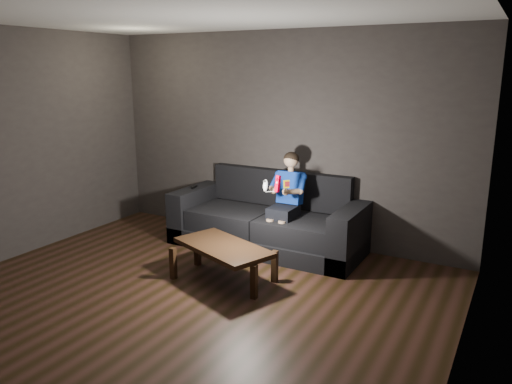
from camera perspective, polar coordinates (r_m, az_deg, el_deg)
The scene contains 10 objects.
floor at distance 4.87m, azimuth -10.71°, elevation -13.46°, with size 5.00×5.00×0.00m, color black.
back_wall at distance 6.50m, azimuth 2.90°, elevation 6.20°, with size 5.00×0.04×2.70m, color #332D2D.
right_wall at distance 3.42m, azimuth 22.53°, elevation -1.87°, with size 0.04×5.00×2.70m, color #332D2D.
ceiling at distance 4.36m, azimuth -12.39°, elevation 19.95°, with size 5.00×5.00×0.02m, color beige.
sofa at distance 6.37m, azimuth 1.52°, elevation -3.57°, with size 2.43×1.05×0.94m.
child at distance 6.07m, azimuth 3.54°, elevation -0.06°, with size 0.44×0.55×1.09m.
wii_remote_red at distance 5.61m, azimuth 2.49°, elevation 0.97°, with size 0.06×0.08×0.19m.
nunchuk_white at distance 5.70m, azimuth 1.09°, elevation 0.76°, with size 0.08×0.10×0.15m.
wii_remote_black at distance 6.76m, azimuth -7.08°, elevation 0.59°, with size 0.06×0.14×0.03m.
coffee_table at distance 5.35m, azimuth -3.77°, elevation -6.61°, with size 1.23×0.91×0.40m.
Camera 1 is at (2.82, -3.29, 2.21)m, focal length 35.00 mm.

